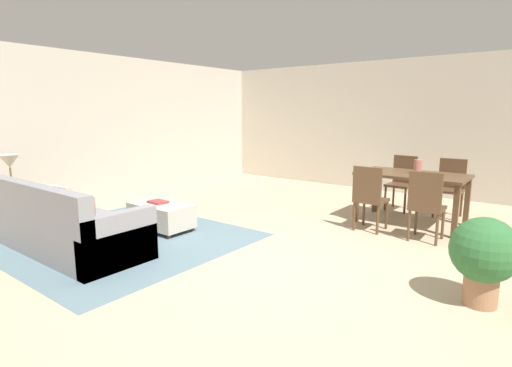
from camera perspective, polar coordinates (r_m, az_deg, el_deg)
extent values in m
plane|color=tan|center=(4.44, 1.51, -11.70)|extent=(10.80, 10.80, 0.00)
cube|color=#BCB2A0|center=(8.68, 21.62, 7.45)|extent=(9.00, 0.12, 2.70)
cube|color=#BCB2A0|center=(7.92, -23.55, 7.13)|extent=(0.12, 11.00, 2.70)
cube|color=slate|center=(5.63, -18.74, -7.43)|extent=(3.00, 2.80, 0.01)
cube|color=gray|center=(5.37, -24.89, -6.40)|extent=(2.16, 0.90, 0.42)
cube|color=gray|center=(5.12, -28.91, -2.54)|extent=(2.16, 0.16, 0.44)
cube|color=gray|center=(6.24, -29.28, -3.59)|extent=(0.14, 0.90, 0.62)
cube|color=gray|center=(4.50, -18.94, -7.78)|extent=(0.14, 0.90, 0.62)
cube|color=slate|center=(5.74, -28.86, -1.81)|extent=(0.34, 0.11, 0.34)
cube|color=beige|center=(5.23, -26.19, -2.40)|extent=(0.39, 0.15, 0.39)
cube|color=gray|center=(4.74, -23.33, -3.64)|extent=(0.34, 0.09, 0.34)
cube|color=#B7AD9E|center=(5.83, -13.33, -4.34)|extent=(0.91, 0.52, 0.32)
cylinder|color=#513823|center=(6.31, -14.11, -5.06)|extent=(0.05, 0.05, 0.06)
cylinder|color=#513823|center=(5.72, -9.05, -6.46)|extent=(0.05, 0.05, 0.06)
cylinder|color=#513823|center=(6.07, -17.21, -5.81)|extent=(0.05, 0.05, 0.06)
cylinder|color=#513823|center=(5.45, -12.27, -7.39)|extent=(0.05, 0.05, 0.06)
cube|color=brown|center=(6.51, -31.33, -1.20)|extent=(0.40, 0.40, 0.03)
cylinder|color=brown|center=(6.78, -30.30, -3.10)|extent=(0.04, 0.04, 0.52)
cylinder|color=brown|center=(6.47, -29.15, -3.58)|extent=(0.04, 0.04, 0.52)
cylinder|color=brown|center=(6.35, -31.97, -4.07)|extent=(0.04, 0.04, 0.52)
cylinder|color=brown|center=(6.50, -31.35, -0.96)|extent=(0.16, 0.16, 0.02)
cylinder|color=brown|center=(6.48, -31.49, 0.54)|extent=(0.02, 0.02, 0.32)
cone|color=beige|center=(6.45, -31.69, 2.73)|extent=(0.26, 0.26, 0.18)
cube|color=#513823|center=(6.34, 21.38, 1.17)|extent=(1.50, 0.88, 0.04)
cube|color=#513823|center=(6.97, 16.63, -0.97)|extent=(0.07, 0.07, 0.72)
cube|color=#513823|center=(6.61, 27.85, -2.31)|extent=(0.07, 0.07, 0.72)
cube|color=#513823|center=(6.28, 14.12, -2.03)|extent=(0.07, 0.07, 0.72)
cube|color=#513823|center=(5.89, 26.55, -3.62)|extent=(0.07, 0.07, 0.72)
cube|color=#513823|center=(5.86, 16.08, -2.28)|extent=(0.40, 0.40, 0.04)
cube|color=#513823|center=(5.65, 15.53, -0.08)|extent=(0.40, 0.04, 0.47)
cylinder|color=#513823|center=(6.13, 15.10, -3.86)|extent=(0.04, 0.04, 0.41)
cylinder|color=#513823|center=(6.01, 18.09, -4.29)|extent=(0.04, 0.04, 0.41)
cylinder|color=#513823|center=(5.83, 13.80, -4.53)|extent=(0.04, 0.04, 0.41)
cylinder|color=#513823|center=(5.70, 16.92, -5.00)|extent=(0.04, 0.04, 0.41)
cube|color=#513823|center=(5.63, 23.20, -3.21)|extent=(0.41, 0.41, 0.04)
cube|color=#513823|center=(5.41, 22.95, -0.96)|extent=(0.40, 0.05, 0.47)
cylinder|color=#513823|center=(5.89, 21.81, -4.83)|extent=(0.04, 0.04, 0.41)
cylinder|color=#513823|center=(5.82, 25.06, -5.24)|extent=(0.04, 0.04, 0.41)
cylinder|color=#513823|center=(5.57, 20.93, -5.61)|extent=(0.04, 0.04, 0.41)
cylinder|color=#513823|center=(5.49, 24.36, -6.05)|extent=(0.04, 0.04, 0.41)
cube|color=#513823|center=(7.20, 19.79, -0.23)|extent=(0.43, 0.43, 0.04)
cube|color=#513823|center=(7.32, 20.45, 1.92)|extent=(0.40, 0.07, 0.47)
cylinder|color=#513823|center=(7.02, 20.44, -2.39)|extent=(0.04, 0.04, 0.41)
cylinder|color=#513823|center=(7.15, 17.91, -2.03)|extent=(0.04, 0.04, 0.41)
cylinder|color=#513823|center=(7.33, 21.42, -1.94)|extent=(0.04, 0.04, 0.41)
cylinder|color=#513823|center=(7.46, 18.98, -1.60)|extent=(0.04, 0.04, 0.41)
cube|color=#513823|center=(7.01, 25.75, -0.91)|extent=(0.41, 0.41, 0.04)
cube|color=#513823|center=(7.15, 26.19, 1.32)|extent=(0.40, 0.05, 0.47)
cylinder|color=#513823|center=(6.86, 26.73, -3.13)|extent=(0.04, 0.04, 0.41)
cylinder|color=#513823|center=(6.92, 23.96, -2.81)|extent=(0.04, 0.04, 0.41)
cylinder|color=#513823|center=(7.19, 27.21, -2.60)|extent=(0.04, 0.04, 0.41)
cylinder|color=#513823|center=(7.25, 24.56, -2.30)|extent=(0.04, 0.04, 0.41)
cylinder|color=#B26659|center=(6.27, 22.03, 2.20)|extent=(0.11, 0.11, 0.21)
cube|color=maroon|center=(5.84, -13.77, -2.56)|extent=(0.27, 0.21, 0.03)
cylinder|color=#996B4C|center=(4.08, 29.30, -13.14)|extent=(0.28, 0.28, 0.26)
sphere|color=#2D6633|center=(3.95, 29.77, -8.20)|extent=(0.56, 0.56, 0.56)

